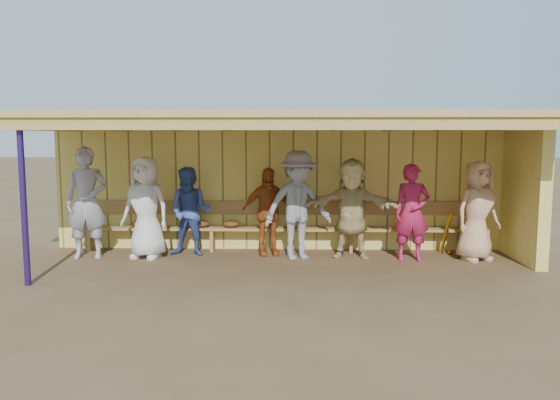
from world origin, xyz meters
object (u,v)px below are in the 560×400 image
object	(u,v)px
player_a	(87,202)
player_g	(412,213)
player_h	(477,211)
player_f	(352,208)
player_c	(190,211)
player_d	(267,212)
bench	(281,223)
player_e	(298,205)
player_b	(146,207)

from	to	relation	value
player_a	player_g	bearing A→B (deg)	-8.69
player_a	player_h	distance (m)	6.80
player_f	player_h	bearing A→B (deg)	2.98
player_c	player_d	size ratio (longest dim) A/B	1.00
player_g	bench	xyz separation A→B (m)	(-2.27, 0.75, -0.31)
player_d	player_e	size ratio (longest dim) A/B	0.84
player_e	player_c	bearing A→B (deg)	151.99
player_c	player_h	distance (m)	5.03
player_g	player_h	bearing A→B (deg)	3.53
player_h	bench	distance (m)	3.48
player_c	player_e	size ratio (longest dim) A/B	0.84
player_c	player_f	size ratio (longest dim) A/B	0.91
player_c	player_h	world-z (taller)	player_h
bench	player_d	bearing A→B (deg)	-122.15
player_b	player_f	size ratio (longest dim) A/B	1.02
player_a	player_d	bearing A→B (deg)	-2.40
player_g	player_h	distance (m)	1.13
player_b	player_d	xyz separation A→B (m)	(2.12, 0.30, -0.10)
player_g	player_e	bearing A→B (deg)	178.38
bench	player_e	bearing A→B (deg)	-65.03
player_b	player_c	bearing A→B (deg)	32.69
player_d	player_h	distance (m)	3.65
player_c	player_b	bearing A→B (deg)	-155.62
player_d	player_h	world-z (taller)	player_h
player_b	player_c	distance (m)	0.78
player_b	player_f	world-z (taller)	player_b
player_a	player_b	size ratio (longest dim) A/B	1.10
player_c	player_d	xyz separation A→B (m)	(1.39, 0.06, -0.00)
bench	player_a	bearing A→B (deg)	-168.20
player_c	player_e	xyz separation A→B (m)	(1.94, -0.22, 0.15)
player_c	bench	xyz separation A→B (m)	(1.63, 0.45, -0.27)
player_d	player_g	xyz separation A→B (m)	(2.51, -0.36, 0.04)
player_c	player_f	distance (m)	2.89
player_c	player_e	distance (m)	1.96
player_e	player_f	world-z (taller)	player_e
player_b	player_c	xyz separation A→B (m)	(0.74, 0.24, -0.10)
player_a	player_g	distance (m)	5.67
player_f	player_a	bearing A→B (deg)	-170.29
player_c	player_a	bearing A→B (deg)	-165.13
player_b	player_h	bearing A→B (deg)	14.59
player_g	bench	distance (m)	2.41
player_f	player_g	xyz separation A→B (m)	(1.01, -0.22, -0.04)
player_a	player_d	size ratio (longest dim) A/B	1.24
player_c	player_g	size ratio (longest dim) A/B	0.95
player_b	player_h	size ratio (longest dim) A/B	1.04
player_g	player_h	size ratio (longest dim) A/B	0.97
player_e	bench	distance (m)	0.84
player_g	player_c	bearing A→B (deg)	176.48
player_d	player_e	bearing A→B (deg)	-43.16
player_h	player_a	bearing A→B (deg)	155.97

